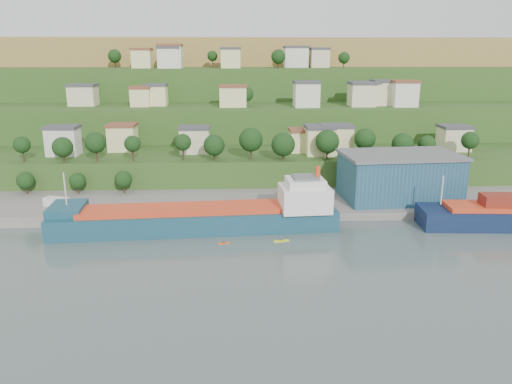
{
  "coord_description": "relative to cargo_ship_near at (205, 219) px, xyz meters",
  "views": [
    {
      "loc": [
        -3.69,
        -103.24,
        40.63
      ],
      "look_at": [
        1.29,
        15.0,
        7.87
      ],
      "focal_mm": 35.0,
      "sensor_mm": 36.0,
      "label": 1
    }
  ],
  "objects": [
    {
      "name": "dinghy",
      "position": [
        -33.1,
        8.51,
        -1.13
      ],
      "size": [
        4.69,
        3.0,
        0.88
      ],
      "primitive_type": "cube",
      "rotation": [
        0.0,
        0.0,
        0.33
      ],
      "color": "silver",
      "rests_on": "pebble_beach"
    },
    {
      "name": "pebble_beach",
      "position": [
        -43.91,
        12.3,
        -2.77
      ],
      "size": [
        40.0,
        18.0,
        2.4
      ],
      "primitive_type": "cube",
      "color": "slate",
      "rests_on": "ground"
    },
    {
      "name": "cargo_ship_near",
      "position": [
        0.0,
        0.0,
        0.0
      ],
      "size": [
        67.97,
        15.05,
        17.32
      ],
      "rotation": [
        0.0,
        0.0,
        0.07
      ],
      "color": "#14404B",
      "rests_on": "ground"
    },
    {
      "name": "caravan",
      "position": [
        -39.74,
        14.89,
        -0.03
      ],
      "size": [
        7.1,
        4.64,
        3.07
      ],
      "primitive_type": "cube",
      "rotation": [
        0.0,
        0.0,
        -0.31
      ],
      "color": "silver",
      "rests_on": "pebble_beach"
    },
    {
      "name": "kayak_orange",
      "position": [
        4.64,
        -9.01,
        -2.55
      ],
      "size": [
        2.96,
        1.38,
        0.73
      ],
      "rotation": [
        0.0,
        0.0,
        0.31
      ],
      "color": "#DD5213",
      "rests_on": "ground"
    },
    {
      "name": "quay",
      "position": [
        31.09,
        18.3,
        -2.77
      ],
      "size": [
        220.0,
        26.0,
        4.0
      ],
      "primitive_type": "cube",
      "color": "slate",
      "rests_on": "ground"
    },
    {
      "name": "hillside",
      "position": [
        11.1,
        159.0,
        -2.68
      ],
      "size": [
        360.0,
        211.38,
        96.0
      ],
      "color": "#284719",
      "rests_on": "ground"
    },
    {
      "name": "ground",
      "position": [
        11.09,
        -9.7,
        -2.77
      ],
      "size": [
        500.0,
        500.0,
        0.0
      ],
      "primitive_type": "plane",
      "color": "#485855",
      "rests_on": "ground"
    },
    {
      "name": "kayak_yellow",
      "position": [
        17.49,
        -8.19,
        -2.5
      ],
      "size": [
        3.7,
        1.4,
        0.91
      ],
      "rotation": [
        0.0,
        0.0,
        0.22
      ],
      "color": "yellow",
      "rests_on": "ground"
    },
    {
      "name": "warehouse",
      "position": [
        52.12,
        17.86,
        5.67
      ],
      "size": [
        32.33,
        21.25,
        12.8
      ],
      "rotation": [
        0.0,
        0.0,
        0.07
      ],
      "color": "navy",
      "rests_on": "quay"
    }
  ]
}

